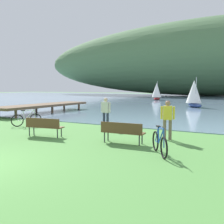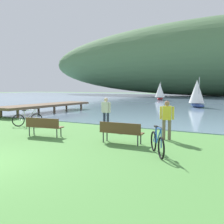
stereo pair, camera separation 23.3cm
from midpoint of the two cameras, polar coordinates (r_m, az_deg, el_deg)
The scene contains 11 objects.
bay_water at distance 53.62m, azimuth 21.46°, elevation 2.70°, with size 180.00×80.00×0.04m, color #7A99B2.
distant_hillside at distance 75.45m, azimuth 22.65°, elevation 11.30°, with size 108.72×28.00×20.86m, color #4C7047.
park_bench_near_camera at distance 10.30m, azimuth 2.66°, elevation -4.28°, with size 1.82×0.57×0.88m.
park_bench_further_along at distance 12.19m, azimuth -14.58°, elevation -2.92°, with size 1.85×0.73×0.88m.
bicycle_leaning_near_bench at distance 15.88m, azimuth -18.06°, elevation -1.55°, with size 0.98×1.54×1.01m.
bicycle_beside_path at distance 8.77m, azimuth 10.89°, elevation -6.91°, with size 1.02×1.52×1.01m.
person_at_shoreline at distance 14.15m, azimuth -0.88°, elevation 0.26°, with size 0.61×0.24×1.71m.
person_on_the_grass at distance 11.25m, azimuth 12.82°, elevation -1.23°, with size 0.59×0.31×1.71m.
sailboat_nearest_to_shore at distance 30.43m, azimuth 18.78°, elevation 4.02°, with size 2.56×2.83×3.41m.
sailboat_toward_hillside at distance 46.91m, azimuth 10.88°, elevation 4.63°, with size 1.80×2.94×3.42m.
pier_dock at distance 23.63m, azimuth -14.32°, elevation 1.48°, with size 2.40×10.00×0.80m.
Camera 2 is at (7.36, -4.04, 2.27)m, focal length 40.62 mm.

